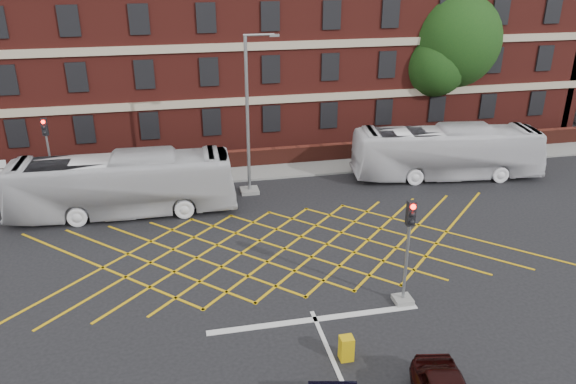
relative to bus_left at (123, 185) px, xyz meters
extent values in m
plane|color=black|center=(7.28, -7.52, -1.59)|extent=(120.00, 120.00, 0.00)
cube|color=maroon|center=(7.28, 14.48, 4.41)|extent=(50.00, 12.00, 12.00)
cube|color=#B7A88C|center=(7.28, 8.40, 5.41)|extent=(50.00, 0.18, 0.50)
cube|color=black|center=(7.28, 8.42, 3.91)|extent=(1.20, 0.14, 1.80)
cube|color=#4F1D15|center=(7.28, 5.48, -1.04)|extent=(56.00, 0.50, 1.10)
cube|color=slate|center=(7.28, 4.48, -1.53)|extent=(60.00, 3.00, 0.12)
cube|color=#CC990C|center=(7.28, -5.52, -1.58)|extent=(8.22, 8.22, 0.02)
cube|color=silver|center=(7.28, -11.02, -1.58)|extent=(8.00, 0.30, 0.02)
imported|color=silver|center=(0.00, 0.00, 0.00)|extent=(11.47, 3.02, 3.17)
imported|color=silver|center=(18.55, 1.28, -0.03)|extent=(11.41, 4.12, 3.11)
cylinder|color=black|center=(22.54, 9.70, 1.14)|extent=(0.90, 0.90, 5.46)
sphere|color=black|center=(22.54, 9.70, 5.23)|extent=(6.81, 6.81, 6.81)
sphere|color=black|center=(21.04, 8.90, 3.67)|extent=(4.43, 4.43, 4.43)
sphere|color=black|center=(24.04, 10.50, 4.07)|extent=(4.09, 4.09, 4.09)
cube|color=slate|center=(10.88, -10.63, -1.49)|extent=(0.70, 0.70, 0.20)
cylinder|color=gray|center=(10.88, -10.63, 0.16)|extent=(0.12, 0.12, 3.50)
cube|color=black|center=(10.88, -10.63, 2.21)|extent=(0.30, 0.25, 0.95)
sphere|color=#FF0C05|center=(10.88, -10.77, 2.53)|extent=(0.20, 0.20, 0.20)
cube|color=slate|center=(-4.05, 3.74, -1.49)|extent=(0.70, 0.70, 0.20)
cylinder|color=gray|center=(-4.05, 3.74, 0.16)|extent=(0.12, 0.12, 3.50)
cube|color=black|center=(-4.05, 3.74, 2.21)|extent=(0.30, 0.25, 0.95)
sphere|color=#FF0C05|center=(-4.05, 3.60, 2.53)|extent=(0.20, 0.20, 0.20)
cube|color=slate|center=(6.68, 1.35, -1.49)|extent=(1.00, 1.00, 0.20)
cylinder|color=gray|center=(6.68, 1.35, 2.73)|extent=(0.18, 0.18, 8.63)
cylinder|color=gray|center=(7.38, 1.35, 7.04)|extent=(1.60, 0.12, 0.12)
cube|color=gray|center=(8.18, 1.35, 6.99)|extent=(0.50, 0.20, 0.12)
cube|color=#C8A00B|center=(7.73, -13.33, -1.16)|extent=(0.44, 0.41, 0.86)
camera|label=1|loc=(2.70, -27.60, 10.86)|focal=35.00mm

